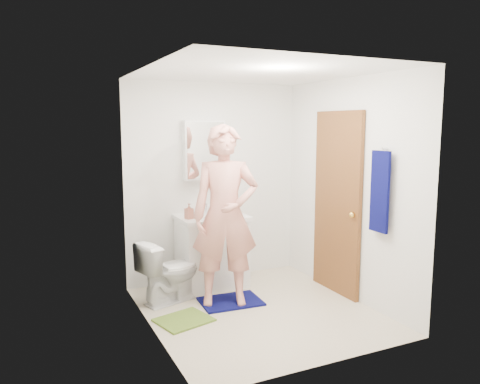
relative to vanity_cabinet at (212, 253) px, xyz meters
name	(u,v)px	position (x,y,z in m)	size (l,w,h in m)	color
floor	(259,312)	(0.15, -0.91, -0.41)	(2.20, 2.40, 0.02)	beige
ceiling	(260,71)	(0.15, -0.91, 2.01)	(2.20, 2.40, 0.02)	white
wall_back	(214,182)	(0.15, 0.30, 0.80)	(2.20, 0.02, 2.40)	silver
wall_front	(333,217)	(0.15, -2.12, 0.80)	(2.20, 0.02, 2.40)	silver
wall_left	(149,203)	(-0.96, -0.91, 0.80)	(0.02, 2.40, 2.40)	silver
wall_right	(349,189)	(1.26, -0.91, 0.80)	(0.02, 2.40, 2.40)	silver
vanity_cabinet	(212,253)	(0.00, 0.00, 0.00)	(0.75, 0.55, 0.80)	white
countertop	(211,218)	(0.00, 0.00, 0.43)	(0.79, 0.59, 0.05)	white
sink_basin	(211,216)	(0.00, 0.00, 0.44)	(0.40, 0.40, 0.03)	white
faucet	(206,208)	(0.00, 0.18, 0.51)	(0.03, 0.03, 0.12)	silver
medicine_cabinet	(204,150)	(0.00, 0.22, 1.20)	(0.50, 0.12, 0.70)	white
mirror_panel	(206,150)	(0.00, 0.16, 1.20)	(0.46, 0.01, 0.66)	white
door	(337,203)	(1.22, -0.76, 0.62)	(0.05, 0.80, 2.05)	brown
door_knob	(352,215)	(1.18, -1.08, 0.55)	(0.07, 0.07, 0.07)	gold
towel	(380,192)	(1.18, -1.48, 0.85)	(0.03, 0.24, 0.80)	#080A4B
towel_hook	(385,149)	(1.22, -1.48, 1.27)	(0.02, 0.02, 0.06)	silver
toilet	(170,271)	(-0.60, -0.28, -0.06)	(0.38, 0.67, 0.68)	white
bath_mat	(231,301)	(-0.02, -0.59, -0.39)	(0.64, 0.46, 0.02)	#080A4B
green_rug	(184,320)	(-0.63, -0.83, -0.39)	(0.49, 0.42, 0.02)	olive
soap_dispenser	(189,211)	(-0.30, -0.08, 0.54)	(0.08, 0.08, 0.18)	#AE6551
toothbrush_cup	(219,210)	(0.13, 0.09, 0.49)	(0.11, 0.11, 0.09)	#6F3A7F
man	(225,216)	(-0.09, -0.61, 0.56)	(0.69, 0.45, 1.88)	tan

